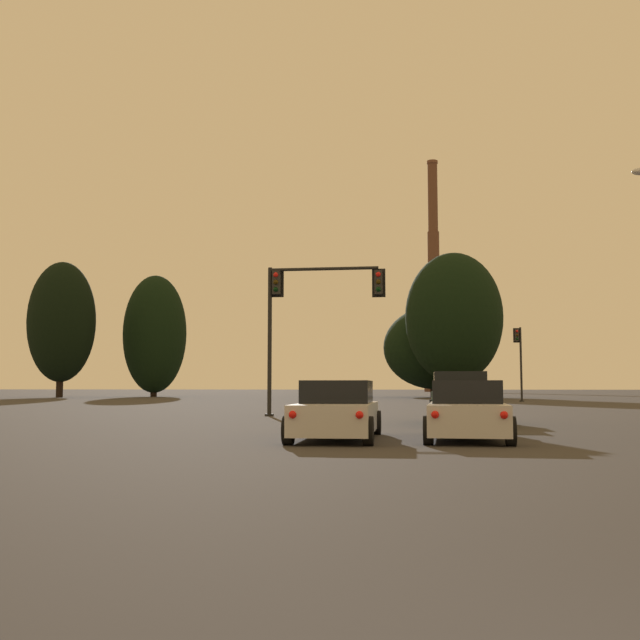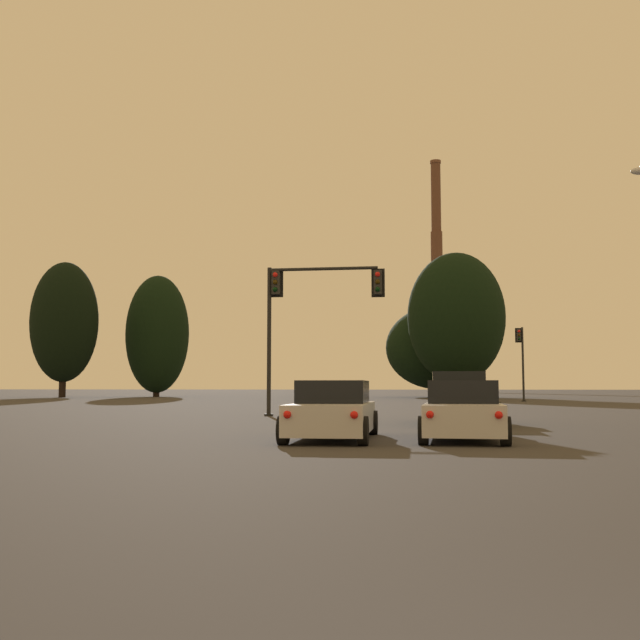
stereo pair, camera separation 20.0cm
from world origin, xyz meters
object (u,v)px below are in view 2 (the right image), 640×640
(sedan_center_lane_second, at_px, (463,412))
(traffic_light_overhead_left, at_px, (306,302))
(sedan_left_lane_second, at_px, (333,412))
(traffic_light_far_right, at_px, (521,353))
(smokestack, at_px, (437,300))
(pickup_truck_center_lane_front, at_px, (460,400))

(sedan_center_lane_second, distance_m, traffic_light_overhead_left, 15.23)
(sedan_left_lane_second, bearing_deg, traffic_light_overhead_left, 101.14)
(traffic_light_far_right, relative_size, smokestack, 0.11)
(pickup_truck_center_lane_front, distance_m, traffic_light_overhead_left, 9.40)
(pickup_truck_center_lane_front, height_order, traffic_light_overhead_left, traffic_light_overhead_left)
(pickup_truck_center_lane_front, height_order, sedan_center_lane_second, pickup_truck_center_lane_front)
(sedan_center_lane_second, height_order, traffic_light_overhead_left, traffic_light_overhead_left)
(pickup_truck_center_lane_front, bearing_deg, traffic_light_overhead_left, 138.16)
(traffic_light_overhead_left, height_order, smokestack, smokestack)
(traffic_light_overhead_left, distance_m, traffic_light_far_right, 36.11)
(pickup_truck_center_lane_front, bearing_deg, smokestack, 89.17)
(sedan_center_lane_second, distance_m, smokestack, 164.84)
(pickup_truck_center_lane_front, xyz_separation_m, sedan_center_lane_second, (-0.31, -7.71, -0.14))
(sedan_center_lane_second, height_order, smokestack, smokestack)
(sedan_center_lane_second, height_order, sedan_left_lane_second, same)
(traffic_light_overhead_left, bearing_deg, traffic_light_far_right, 68.37)
(traffic_light_overhead_left, bearing_deg, smokestack, 86.74)
(pickup_truck_center_lane_front, xyz_separation_m, traffic_light_far_right, (7.03, 39.19, 3.33))
(pickup_truck_center_lane_front, xyz_separation_m, sedan_left_lane_second, (-3.46, -8.07, -0.14))
(sedan_center_lane_second, xyz_separation_m, smokestack, (2.56, 163.41, 21.52))
(smokestack, bearing_deg, sedan_left_lane_second, -92.00)
(traffic_light_far_right, bearing_deg, sedan_center_lane_second, -98.89)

